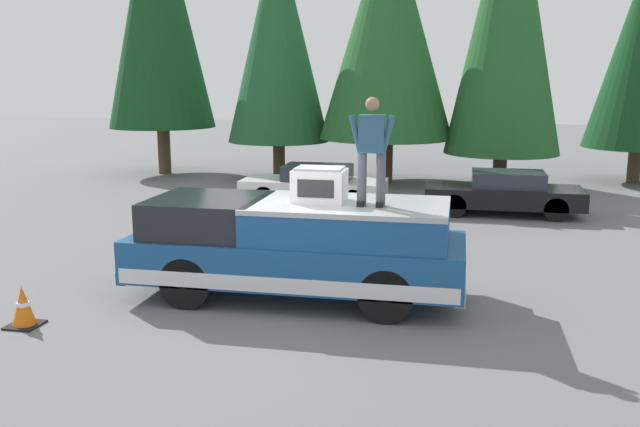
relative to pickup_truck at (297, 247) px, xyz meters
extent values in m
plane|color=slate|center=(-0.43, 0.07, -0.87)|extent=(90.00, 90.00, 0.00)
cube|color=navy|center=(0.00, 0.01, -0.17)|extent=(2.00, 5.50, 0.70)
cube|color=silver|center=(0.00, 0.01, -0.37)|extent=(2.01, 5.39, 0.24)
cube|color=black|center=(0.00, 1.52, 0.48)|extent=(1.84, 1.87, 0.60)
cube|color=navy|center=(0.00, -0.87, 0.44)|extent=(1.92, 3.19, 0.52)
cube|color=#A8AAAF|center=(0.00, -0.87, 0.74)|extent=(1.94, 3.19, 0.08)
cube|color=#232326|center=(0.00, 2.70, -0.44)|extent=(1.96, 0.16, 0.20)
cube|color=#B2B5BA|center=(0.00, -2.68, -0.44)|extent=(1.96, 0.16, 0.20)
cylinder|color=black|center=(-0.85, 1.60, -0.45)|extent=(0.30, 0.84, 0.84)
cylinder|color=black|center=(0.85, 1.60, -0.45)|extent=(0.30, 0.84, 0.84)
cylinder|color=black|center=(-0.85, -1.59, -0.45)|extent=(0.30, 0.84, 0.84)
cylinder|color=black|center=(0.85, -1.59, -0.45)|extent=(0.30, 0.84, 0.84)
cube|color=white|center=(0.03, -0.38, 1.04)|extent=(0.64, 0.84, 0.52)
cube|color=#2D2D30|center=(-0.29, -0.38, 1.04)|extent=(0.01, 0.59, 0.29)
cube|color=#99999E|center=(0.03, -0.38, 1.32)|extent=(0.58, 0.76, 0.04)
cylinder|color=#4C515B|center=(-0.17, -1.40, 1.20)|extent=(0.15, 0.15, 0.84)
cube|color=black|center=(-0.21, -1.40, 0.82)|extent=(0.26, 0.11, 0.08)
cylinder|color=#4C515B|center=(-0.17, -1.10, 1.20)|extent=(0.15, 0.15, 0.84)
cube|color=black|center=(-0.21, -1.10, 0.82)|extent=(0.26, 0.11, 0.08)
cube|color=#335B7A|center=(-0.17, -1.25, 1.91)|extent=(0.24, 0.40, 0.58)
sphere|color=#A37A5B|center=(-0.17, -1.25, 2.36)|extent=(0.22, 0.22, 0.22)
cylinder|color=#335B7A|center=(-0.20, -1.50, 1.91)|extent=(0.09, 0.23, 0.58)
cylinder|color=#335B7A|center=(-0.20, -1.01, 1.91)|extent=(0.09, 0.23, 0.58)
cube|color=black|center=(7.93, -3.78, -0.38)|extent=(1.64, 4.10, 0.50)
cube|color=#282D38|center=(7.93, -3.88, 0.08)|extent=(1.31, 1.89, 0.42)
cylinder|color=black|center=(7.21, -2.51, -0.56)|extent=(0.20, 0.62, 0.62)
cylinder|color=black|center=(8.65, -2.51, -0.56)|extent=(0.20, 0.62, 0.62)
cylinder|color=black|center=(7.21, -5.05, -0.56)|extent=(0.20, 0.62, 0.62)
cylinder|color=black|center=(8.65, -5.05, -0.56)|extent=(0.20, 0.62, 0.62)
cube|color=white|center=(8.19, 1.47, -0.38)|extent=(1.64, 4.10, 0.50)
cube|color=#282D38|center=(8.19, 1.37, 0.08)|extent=(1.31, 1.89, 0.42)
cylinder|color=black|center=(7.47, 2.74, -0.56)|extent=(0.20, 0.62, 0.62)
cylinder|color=black|center=(8.91, 2.74, -0.56)|extent=(0.20, 0.62, 0.62)
cylinder|color=black|center=(7.47, 0.20, -0.56)|extent=(0.20, 0.62, 0.62)
cylinder|color=black|center=(8.91, 0.20, -0.56)|extent=(0.20, 0.62, 0.62)
cube|color=black|center=(-2.13, 3.66, -0.86)|extent=(0.47, 0.47, 0.03)
cone|color=orange|center=(-2.13, 3.66, -0.56)|extent=(0.36, 0.36, 0.62)
cylinder|color=white|center=(-2.13, 3.66, -0.53)|extent=(0.19, 0.19, 0.06)
cylinder|color=#4C3826|center=(14.51, -8.55, -0.26)|extent=(0.43, 0.43, 1.23)
cylinder|color=#4C3826|center=(12.67, -3.92, -0.31)|extent=(0.45, 0.45, 1.13)
cone|color=#235B28|center=(12.67, -3.92, 4.87)|extent=(3.77, 3.77, 9.23)
cylinder|color=#4C3826|center=(12.87, -0.04, -0.11)|extent=(0.55, 0.55, 1.53)
cone|color=#235B28|center=(12.87, -0.04, 4.46)|extent=(4.58, 4.58, 7.60)
cylinder|color=#4C3826|center=(13.06, 3.82, -0.20)|extent=(0.43, 0.43, 1.34)
cone|color=#1E562D|center=(13.06, 3.82, 4.18)|extent=(3.62, 3.62, 7.42)
cylinder|color=#4C3826|center=(13.33, 8.41, 0.01)|extent=(0.47, 0.47, 1.76)
cone|color=#14421E|center=(13.33, 8.41, 5.43)|extent=(3.92, 3.92, 9.09)
camera|label=1|loc=(-10.58, -2.59, 2.78)|focal=38.02mm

